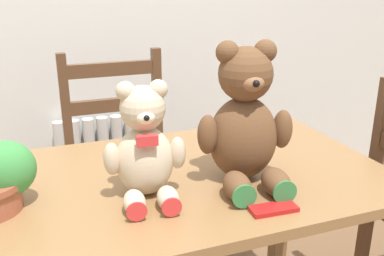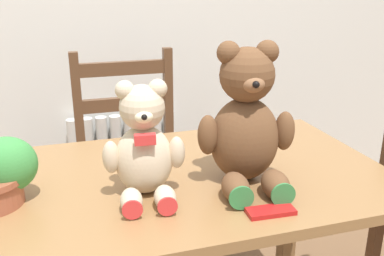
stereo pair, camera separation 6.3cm
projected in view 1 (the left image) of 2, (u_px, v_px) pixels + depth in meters
radiator at (113, 175)px, 2.35m from camera, size 0.59×0.10×0.61m
dining_table at (173, 211)px, 1.28m from camera, size 1.27×0.73×0.75m
wooden_chair_behind at (122, 172)px, 1.92m from camera, size 0.46×0.42×0.99m
teddy_bear_left at (145, 148)px, 1.09m from camera, size 0.22×0.22×0.31m
teddy_bear_right at (245, 123)px, 1.17m from camera, size 0.28×0.29×0.39m
chocolate_bar at (273, 209)px, 1.05m from camera, size 0.12×0.06×0.01m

